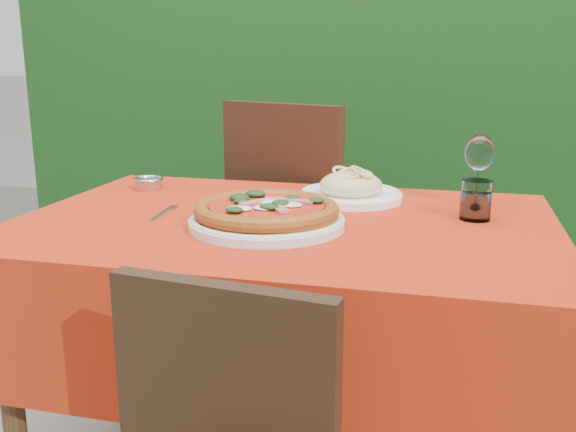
% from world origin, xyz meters
% --- Properties ---
extents(hedge, '(3.20, 0.55, 1.78)m').
position_xyz_m(hedge, '(0.00, 1.55, 0.92)').
color(hedge, black).
rests_on(hedge, ground).
extents(dining_table, '(1.26, 0.86, 0.75)m').
position_xyz_m(dining_table, '(0.00, 0.00, 0.60)').
color(dining_table, '#432E15').
rests_on(dining_table, ground).
extents(chair_far, '(0.57, 0.57, 0.98)m').
position_xyz_m(chair_far, '(-0.11, 0.63, 0.56)').
color(chair_far, black).
rests_on(chair_far, ground).
extents(pizza_plate, '(0.40, 0.40, 0.07)m').
position_xyz_m(pizza_plate, '(-0.02, -0.08, 0.78)').
color(pizza_plate, silver).
rests_on(pizza_plate, dining_table).
extents(pasta_plate, '(0.27, 0.27, 0.08)m').
position_xyz_m(pasta_plate, '(0.12, 0.24, 0.78)').
color(pasta_plate, white).
rests_on(pasta_plate, dining_table).
extents(water_glass, '(0.07, 0.07, 0.09)m').
position_xyz_m(water_glass, '(0.44, 0.10, 0.79)').
color(water_glass, silver).
rests_on(water_glass, dining_table).
extents(wine_glass, '(0.08, 0.08, 0.18)m').
position_xyz_m(wine_glass, '(0.44, 0.25, 0.88)').
color(wine_glass, silver).
rests_on(wine_glass, dining_table).
extents(fork, '(0.04, 0.18, 0.00)m').
position_xyz_m(fork, '(-0.30, -0.04, 0.75)').
color(fork, silver).
rests_on(fork, dining_table).
extents(steel_ramekin, '(0.08, 0.08, 0.03)m').
position_xyz_m(steel_ramekin, '(-0.47, 0.24, 0.76)').
color(steel_ramekin, '#BBBCC3').
rests_on(steel_ramekin, dining_table).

